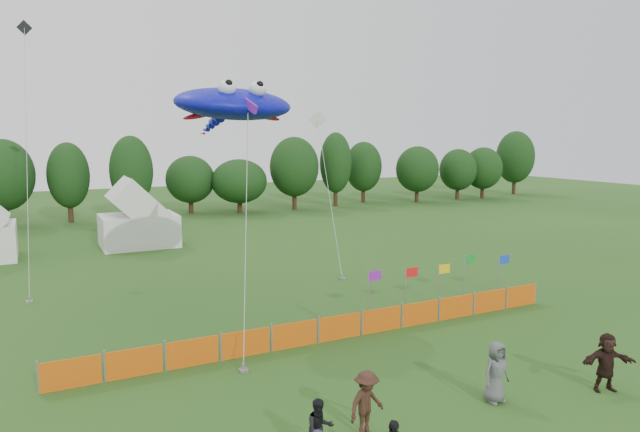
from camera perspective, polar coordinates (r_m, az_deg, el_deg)
name	(u,v)px	position (r m, az deg, el deg)	size (l,w,h in m)	color
ground	(413,418)	(17.89, 9.24, -19.27)	(160.00, 160.00, 0.00)	#234C16
treeline	(157,176)	(58.87, -15.97, 3.90)	(104.57, 8.78, 8.36)	#382314
tent_right	(138,220)	(44.22, -17.70, -0.40)	(5.45, 4.36, 3.85)	white
barrier_fence	(340,327)	(23.45, 1.97, -11.05)	(21.90, 0.06, 1.00)	#D0530B
flag_row	(440,275)	(28.86, 11.90, -5.81)	(8.73, 0.54, 2.08)	gray
spectator_b	(320,429)	(15.45, -0.03, -20.53)	(0.77, 0.60, 1.58)	black
spectator_c	(367,404)	(16.41, 4.68, -18.21)	(1.20, 0.69, 1.86)	#371F16
spectator_e	(496,372)	(18.97, 17.18, -14.68)	(0.94, 0.61, 1.93)	#515256
spectator_f	(606,362)	(21.02, 26.71, -12.93)	(1.77, 0.57, 1.91)	black
stingray_kite	(232,105)	(26.68, -8.80, 10.91)	(6.33, 14.38, 10.57)	#0E12D2
small_kite_white	(324,160)	(36.21, 0.38, 5.64)	(2.24, 6.43, 9.78)	white
small_kite_dark	(26,120)	(37.50, -27.33, 8.52)	(1.30, 11.44, 15.42)	black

